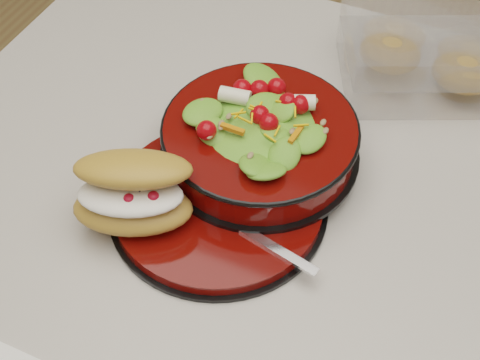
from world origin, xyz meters
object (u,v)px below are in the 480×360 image
at_px(fork, 254,236).
at_px(pastry_box, 428,55).
at_px(dinner_plate, 219,203).
at_px(salad_bowl, 260,133).
at_px(croissant, 133,193).

bearing_deg(fork, pastry_box, -3.63).
relative_size(dinner_plate, pastry_box, 0.94).
height_order(dinner_plate, pastry_box, pastry_box).
bearing_deg(salad_bowl, fork, -69.58).
bearing_deg(pastry_box, dinner_plate, -140.97).
height_order(salad_bowl, croissant, salad_bowl).
xyz_separation_m(croissant, pastry_box, (0.24, 0.40, -0.02)).
bearing_deg(dinner_plate, pastry_box, 63.41).
height_order(dinner_plate, fork, fork).
distance_m(salad_bowl, fork, 0.13).
distance_m(salad_bowl, croissant, 0.17).
distance_m(dinner_plate, pastry_box, 0.38).
xyz_separation_m(croissant, fork, (0.14, 0.03, -0.04)).
bearing_deg(dinner_plate, salad_bowl, 78.76).
relative_size(salad_bowl, croissant, 1.60).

